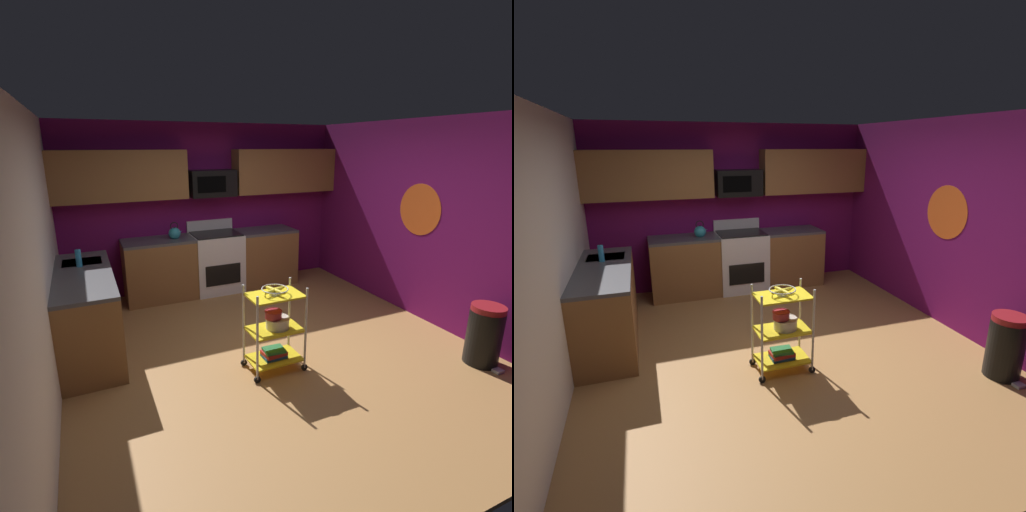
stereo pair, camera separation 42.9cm
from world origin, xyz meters
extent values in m
cube|color=#A87542|center=(0.00, 0.00, -0.02)|extent=(4.40, 4.80, 0.04)
cube|color=#6B1156|center=(0.00, 2.43, 1.30)|extent=(4.52, 0.06, 2.60)
cube|color=silver|center=(-2.23, 0.00, 1.30)|extent=(0.06, 4.80, 2.60)
cube|color=#6B1156|center=(2.23, 0.00, 1.30)|extent=(0.06, 4.80, 2.60)
cylinder|color=#E5591E|center=(2.20, 0.14, 1.45)|extent=(0.00, 0.67, 0.67)
cube|color=brown|center=(0.00, 2.10, 0.44)|extent=(2.75, 0.60, 0.88)
cube|color=#4C4C51|center=(0.00, 2.10, 0.90)|extent=(2.75, 0.60, 0.04)
cube|color=brown|center=(-1.90, 0.89, 0.44)|extent=(0.60, 1.82, 0.88)
cube|color=#4C4C51|center=(-1.90, 0.89, 0.90)|extent=(0.60, 1.82, 0.04)
cube|color=#B7BABC|center=(-1.90, 1.35, 0.84)|extent=(0.44, 0.36, 0.16)
cube|color=white|center=(0.04, 2.10, 0.46)|extent=(0.76, 0.64, 0.92)
cube|color=black|center=(0.04, 1.78, 0.35)|extent=(0.56, 0.01, 0.32)
cube|color=white|center=(0.04, 2.39, 1.01)|extent=(0.76, 0.06, 0.18)
cube|color=black|center=(0.04, 2.10, 0.93)|extent=(0.72, 0.60, 0.02)
cube|color=brown|center=(-1.28, 2.23, 1.85)|extent=(1.84, 0.33, 0.70)
cube|color=brown|center=(1.32, 2.23, 1.85)|extent=(1.76, 0.33, 0.70)
cube|color=black|center=(0.04, 2.21, 1.70)|extent=(0.70, 0.38, 0.40)
cube|color=black|center=(-0.02, 2.02, 1.70)|extent=(0.44, 0.01, 0.24)
cylinder|color=silver|center=(-0.45, -0.52, 0.47)|extent=(0.02, 0.02, 0.88)
cylinder|color=black|center=(-0.45, -0.52, 0.04)|extent=(0.07, 0.02, 0.07)
cylinder|color=silver|center=(0.09, -0.52, 0.47)|extent=(0.02, 0.02, 0.88)
cylinder|color=black|center=(0.09, -0.52, 0.04)|extent=(0.07, 0.02, 0.07)
cylinder|color=silver|center=(-0.45, -0.18, 0.47)|extent=(0.02, 0.02, 0.88)
cylinder|color=black|center=(-0.45, -0.18, 0.04)|extent=(0.07, 0.02, 0.07)
cylinder|color=silver|center=(0.09, -0.18, 0.47)|extent=(0.02, 0.02, 0.88)
cylinder|color=black|center=(0.09, -0.18, 0.04)|extent=(0.07, 0.02, 0.07)
cube|color=yellow|center=(-0.18, -0.35, 0.12)|extent=(0.54, 0.35, 0.02)
cube|color=yellow|center=(-0.18, -0.35, 0.45)|extent=(0.54, 0.35, 0.02)
cube|color=yellow|center=(-0.18, -0.35, 0.82)|extent=(0.54, 0.35, 0.02)
torus|color=silver|center=(-0.18, -0.35, 0.89)|extent=(0.27, 0.27, 0.01)
cylinder|color=silver|center=(-0.18, -0.35, 0.84)|extent=(0.12, 0.12, 0.02)
ellipsoid|color=yellow|center=(-0.13, -0.34, 0.87)|extent=(0.17, 0.09, 0.04)
ellipsoid|color=yellow|center=(-0.19, -0.30, 0.87)|extent=(0.09, 0.17, 0.04)
ellipsoid|color=yellow|center=(-0.22, -0.37, 0.87)|extent=(0.17, 0.09, 0.04)
ellipsoid|color=yellow|center=(-0.16, -0.40, 0.87)|extent=(0.09, 0.17, 0.04)
cylinder|color=silver|center=(-0.14, -0.35, 0.51)|extent=(0.24, 0.24, 0.11)
torus|color=silver|center=(-0.14, -0.35, 0.57)|extent=(0.25, 0.25, 0.01)
cylinder|color=maroon|center=(-0.19, -0.35, 0.61)|extent=(0.17, 0.17, 0.08)
torus|color=maroon|center=(-0.19, -0.35, 0.65)|extent=(0.18, 0.18, 0.01)
cube|color=#1E4C8C|center=(-0.18, -0.35, 0.15)|extent=(0.24, 0.18, 0.03)
cube|color=#B22626|center=(-0.18, -0.35, 0.18)|extent=(0.25, 0.20, 0.04)
cube|color=#26723F|center=(-0.18, -0.35, 0.21)|extent=(0.22, 0.18, 0.03)
sphere|color=teal|center=(-0.60, 2.10, 0.99)|extent=(0.18, 0.18, 0.18)
sphere|color=black|center=(-0.60, 2.10, 1.08)|extent=(0.03, 0.03, 0.03)
cone|color=teal|center=(-0.52, 2.10, 1.01)|extent=(0.09, 0.04, 0.06)
torus|color=black|center=(-0.60, 2.10, 1.10)|extent=(0.12, 0.01, 0.12)
cylinder|color=#2D8CBF|center=(-1.93, 1.15, 1.02)|extent=(0.06, 0.06, 0.20)
cylinder|color=black|center=(1.90, -1.18, 0.30)|extent=(0.34, 0.34, 0.60)
cylinder|color=maroon|center=(1.90, -1.18, 0.63)|extent=(0.33, 0.33, 0.06)
cube|color=#B2B2B7|center=(1.90, -1.39, 0.01)|extent=(0.10, 0.08, 0.03)
camera|label=1|loc=(-1.84, -3.55, 2.26)|focal=27.20mm
camera|label=2|loc=(-1.44, -3.71, 2.26)|focal=27.20mm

